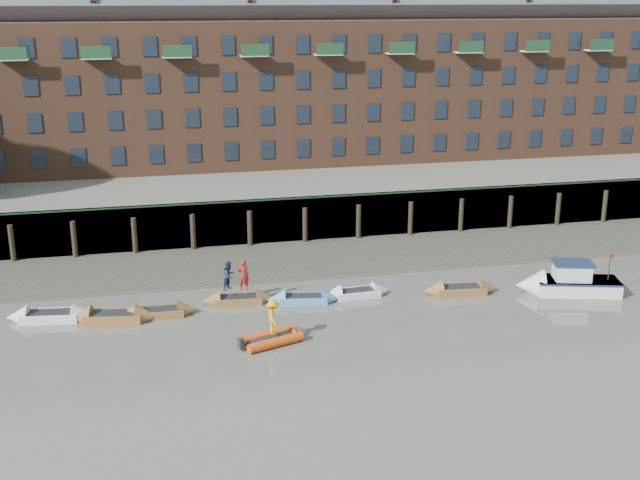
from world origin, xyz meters
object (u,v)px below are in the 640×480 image
object	(u,v)px
rowboat_1	(114,317)
person_rower_b	(229,276)
rowboat_0	(51,316)
person_rib_crew	(273,317)
rowboat_2	(158,312)
rib_tender	(273,338)
rowboat_6	(460,290)
motor_launch	(560,283)
rowboat_3	(238,300)
rowboat_5	(357,293)
rowboat_4	(303,299)
person_rower_a	(243,275)

from	to	relation	value
rowboat_1	person_rower_b	bearing A→B (deg)	21.26
rowboat_0	person_rib_crew	xyz separation A→B (m)	(11.49, -5.70, 1.21)
rowboat_2	person_rower_b	distance (m)	4.56
rowboat_2	rib_tender	world-z (taller)	rowboat_2
rowboat_6	rib_tender	world-z (taller)	rowboat_6
motor_launch	person_rower_b	bearing A→B (deg)	7.65
rowboat_0	rib_tender	distance (m)	12.82
rowboat_1	rowboat_6	world-z (taller)	rowboat_1
rowboat_0	rowboat_3	bearing A→B (deg)	8.48
rowboat_1	person_rib_crew	size ratio (longest dim) A/B	2.75
rowboat_3	rowboat_6	size ratio (longest dim) A/B	0.91
rowboat_1	rib_tender	xyz separation A→B (m)	(8.09, -4.78, 0.01)
rowboat_6	person_rower_b	world-z (taller)	person_rower_b
rowboat_2	motor_launch	xyz separation A→B (m)	(23.76, -1.61, 0.42)
rowboat_1	person_rower_b	size ratio (longest dim) A/B	2.93
rowboat_5	rowboat_6	distance (m)	6.27
rowboat_0	rowboat_6	xyz separation A→B (m)	(23.65, -1.14, -0.01)
rowboat_4	rowboat_5	distance (m)	3.29
rowboat_1	rib_tender	world-z (taller)	rowboat_1
rowboat_2	rowboat_4	xyz separation A→B (m)	(8.36, 0.26, -0.00)
rowboat_5	rowboat_3	bearing A→B (deg)	172.48
motor_launch	person_rib_crew	bearing A→B (deg)	26.22
rowboat_2	person_rower_b	world-z (taller)	person_rower_b
rowboat_0	rowboat_5	bearing A→B (deg)	6.39
person_rib_crew	rowboat_2	bearing A→B (deg)	49.39
rowboat_4	person_rib_crew	world-z (taller)	person_rib_crew
rowboat_0	rib_tender	xyz separation A→B (m)	(11.49, -5.67, 0.01)
rowboat_2	rowboat_3	bearing A→B (deg)	12.29
rowboat_0	rowboat_4	size ratio (longest dim) A/B	1.12
rowboat_1	rowboat_4	bearing A→B (deg)	12.08
rib_tender	person_rower_b	xyz separation A→B (m)	(-1.53, 6.10, 1.43)
rowboat_0	rowboat_2	world-z (taller)	rowboat_0
rowboat_2	rowboat_1	bearing A→B (deg)	-175.93
rowboat_2	person_rower_a	world-z (taller)	person_rower_a
rowboat_1	person_rib_crew	xyz separation A→B (m)	(8.09, -4.81, 1.21)
rib_tender	person_rower_b	size ratio (longest dim) A/B	2.02
person_rib_crew	rowboat_5	bearing A→B (deg)	-46.99
rowboat_1	motor_launch	size ratio (longest dim) A/B	0.78
rowboat_0	rowboat_1	size ratio (longest dim) A/B	0.98
person_rower_b	rowboat_1	bearing A→B (deg)	143.53
rowboat_5	rowboat_6	bearing A→B (deg)	-11.84
motor_launch	rowboat_3	bearing A→B (deg)	8.03
rowboat_3	motor_launch	distance (m)	19.31
rowboat_0	person_rib_crew	size ratio (longest dim) A/B	2.70
rowboat_3	rowboat_6	xyz separation A→B (m)	(13.21, -1.37, 0.02)
rowboat_4	person_rib_crew	distance (m)	5.99
person_rower_b	person_rib_crew	distance (m)	6.32
rowboat_0	rowboat_6	bearing A→B (deg)	4.43
person_rib_crew	rib_tender	bearing A→B (deg)	0.78
rib_tender	person_rower_a	xyz separation A→B (m)	(-0.73, 5.90, 1.48)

